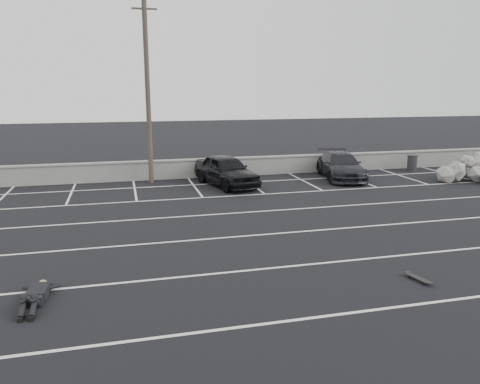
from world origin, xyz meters
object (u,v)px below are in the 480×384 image
object	(u,v)px
riprap_pile	(479,172)
car_left	(226,170)
car_right	(341,166)
utility_pole	(148,92)
trash_bin	(412,163)
skateboard	(419,278)
person	(38,288)

from	to	relation	value
riprap_pile	car_left	bearing A→B (deg)	171.88
car_right	riprap_pile	xyz separation A→B (m)	(7.17, -2.29, -0.27)
utility_pole	trash_bin	world-z (taller)	utility_pole
car_left	utility_pole	world-z (taller)	utility_pole
car_left	skateboard	bearing A→B (deg)	-96.10
utility_pole	skateboard	xyz separation A→B (m)	(5.94, -15.00, -4.70)
car_left	riprap_pile	xyz separation A→B (m)	(13.80, -1.97, -0.35)
car_right	car_left	bearing A→B (deg)	-165.61
riprap_pile	utility_pole	bearing A→B (deg)	168.05
riprap_pile	person	size ratio (longest dim) A/B	1.99
utility_pole	skateboard	size ratio (longest dim) A/B	12.83
utility_pole	car_right	bearing A→B (deg)	-7.81
car_left	trash_bin	xyz separation A→B (m)	(11.93, 1.43, -0.30)
car_right	person	size ratio (longest dim) A/B	2.00
car_left	car_right	size ratio (longest dim) A/B	0.94
car_left	trash_bin	world-z (taller)	car_left
trash_bin	car_left	bearing A→B (deg)	-173.15
car_right	skateboard	xyz separation A→B (m)	(-4.41, -13.58, -0.65)
trash_bin	riprap_pile	world-z (taller)	riprap_pile
utility_pole	person	distance (m)	14.77
person	skateboard	bearing A→B (deg)	-4.54
skateboard	car_left	bearing A→B (deg)	86.90
trash_bin	utility_pole	bearing A→B (deg)	178.87
car_right	trash_bin	bearing A→B (deg)	23.46
trash_bin	person	world-z (taller)	trash_bin
utility_pole	riprap_pile	xyz separation A→B (m)	(17.52, -3.71, -4.33)
trash_bin	car_right	bearing A→B (deg)	-168.15
skateboard	utility_pole	bearing A→B (deg)	99.01
utility_pole	skateboard	distance (m)	16.80
trash_bin	person	bearing A→B (deg)	-145.43
utility_pole	trash_bin	xyz separation A→B (m)	(15.65, -0.31, -4.28)
person	trash_bin	bearing A→B (deg)	38.44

